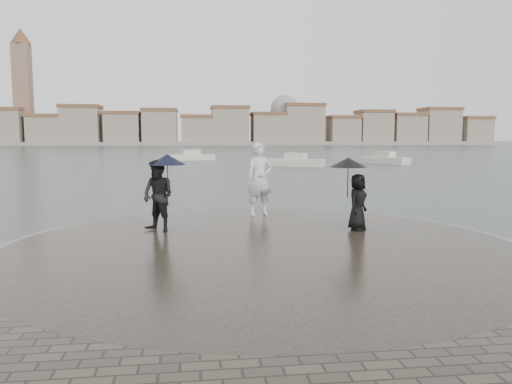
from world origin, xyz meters
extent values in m
plane|color=#2B3835|center=(0.00, 0.00, 0.00)|extent=(400.00, 400.00, 0.00)
cylinder|color=gray|center=(0.00, 3.50, 0.16)|extent=(12.50, 12.50, 0.32)
cylinder|color=#2D261E|center=(0.00, 3.50, 0.18)|extent=(11.90, 11.90, 0.36)
imported|color=silver|center=(0.51, 7.87, 1.52)|extent=(0.93, 0.69, 2.32)
imported|color=black|center=(-2.52, 5.50, 1.31)|extent=(1.17, 1.14, 1.90)
cylinder|color=black|center=(-2.27, 5.60, 1.71)|extent=(0.02, 0.02, 0.90)
cone|color=black|center=(-2.27, 5.60, 2.26)|extent=(1.01, 1.01, 0.28)
imported|color=black|center=(2.77, 4.99, 1.12)|extent=(0.85, 0.88, 1.52)
cylinder|color=black|center=(2.52, 5.09, 1.66)|extent=(0.02, 0.02, 0.90)
cone|color=black|center=(2.52, 5.09, 2.18)|extent=(1.03, 1.03, 0.26)
cube|color=gray|center=(0.00, 163.00, 0.60)|extent=(260.00, 20.00, 1.20)
cube|color=gray|center=(-60.00, 160.00, 5.50)|extent=(11.00, 10.00, 11.00)
cube|color=brown|center=(-60.00, 160.00, 11.50)|extent=(11.60, 10.60, 1.00)
cube|color=gray|center=(-48.00, 160.00, 4.50)|extent=(10.00, 10.00, 9.00)
cube|color=brown|center=(-48.00, 160.00, 9.50)|extent=(10.60, 10.60, 1.00)
cube|color=gray|center=(-37.00, 160.00, 6.00)|extent=(12.00, 10.00, 12.00)
cube|color=brown|center=(-37.00, 160.00, 12.50)|extent=(12.60, 10.60, 1.00)
cube|color=gray|center=(-24.00, 160.00, 5.00)|extent=(11.00, 10.00, 10.00)
cube|color=brown|center=(-24.00, 160.00, 10.50)|extent=(11.60, 10.60, 1.00)
cube|color=gray|center=(-12.00, 160.00, 5.50)|extent=(11.00, 10.00, 11.00)
cube|color=brown|center=(-12.00, 160.00, 11.50)|extent=(11.60, 10.60, 1.00)
cube|color=gray|center=(0.00, 160.00, 4.50)|extent=(10.00, 10.00, 9.00)
cube|color=brown|center=(0.00, 160.00, 9.50)|extent=(10.60, 10.60, 1.00)
cube|color=gray|center=(11.00, 160.00, 6.00)|extent=(12.00, 10.00, 12.00)
cube|color=brown|center=(11.00, 160.00, 12.50)|extent=(12.60, 10.60, 1.00)
cube|color=gray|center=(24.00, 160.00, 5.00)|extent=(11.00, 10.00, 10.00)
cube|color=brown|center=(24.00, 160.00, 10.50)|extent=(11.60, 10.60, 1.00)
cube|color=gray|center=(36.00, 160.00, 6.50)|extent=(13.00, 10.00, 13.00)
cube|color=brown|center=(36.00, 160.00, 13.50)|extent=(13.60, 10.60, 1.00)
cube|color=gray|center=(50.00, 160.00, 4.50)|extent=(10.00, 10.00, 9.00)
cube|color=brown|center=(50.00, 160.00, 9.50)|extent=(10.60, 10.60, 1.00)
cube|color=gray|center=(61.00, 160.00, 5.50)|extent=(11.00, 10.00, 11.00)
cube|color=brown|center=(61.00, 160.00, 11.50)|extent=(11.60, 10.60, 1.00)
cube|color=gray|center=(73.00, 160.00, 5.00)|extent=(11.00, 10.00, 10.00)
cube|color=brown|center=(73.00, 160.00, 10.50)|extent=(11.60, 10.60, 1.00)
cube|color=gray|center=(85.00, 160.00, 6.00)|extent=(12.00, 10.00, 12.00)
cube|color=brown|center=(85.00, 160.00, 12.50)|extent=(12.60, 10.60, 1.00)
cube|color=gray|center=(98.00, 160.00, 4.50)|extent=(10.00, 10.00, 9.00)
cube|color=brown|center=(98.00, 160.00, 9.50)|extent=(10.60, 10.60, 1.00)
cube|color=#846654|center=(-55.00, 162.00, 16.00)|extent=(5.00, 5.00, 32.00)
cone|color=brown|center=(-55.00, 162.00, 34.50)|extent=(6.80, 6.80, 5.00)
sphere|color=gray|center=(30.00, 162.00, 12.00)|extent=(10.00, 10.00, 10.00)
cube|color=beige|center=(18.73, 43.15, 0.25)|extent=(4.16, 5.55, 0.90)
cube|color=beige|center=(18.73, 43.15, 0.85)|extent=(2.05, 2.33, 0.90)
cube|color=beige|center=(-1.69, 53.49, 0.25)|extent=(5.72, 2.74, 0.90)
cube|color=beige|center=(-1.69, 53.49, 0.85)|extent=(2.21, 1.60, 0.90)
cube|color=beige|center=(8.33, 39.65, 0.25)|extent=(5.50, 4.30, 0.90)
cube|color=beige|center=(8.33, 39.65, 0.85)|extent=(2.33, 2.09, 0.90)
camera|label=1|loc=(-1.61, -7.81, 2.86)|focal=35.00mm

